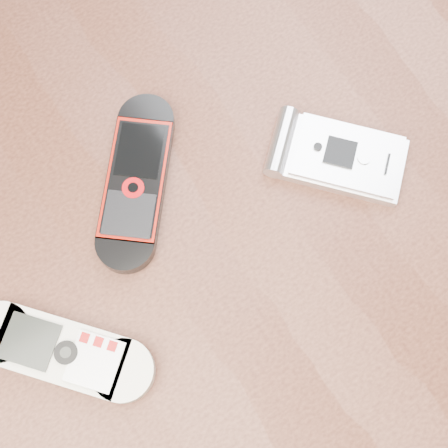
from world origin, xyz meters
TOP-DOWN VIEW (x-y plane):
  - ground at (0.00, 0.00)m, footprint 4.00×4.00m
  - table at (0.00, 0.00)m, footprint 1.20×0.80m
  - nokia_white at (-0.15, -0.01)m, footprint 0.12×0.14m
  - nokia_black_red at (-0.03, 0.07)m, footprint 0.13×0.14m
  - motorola_razr at (0.11, -0.01)m, footprint 0.12×0.12m

SIDE VIEW (x-z plane):
  - ground at x=0.00m, z-range 0.00..0.00m
  - table at x=0.00m, z-range 0.27..1.02m
  - nokia_black_red at x=-0.03m, z-range 0.75..0.76m
  - nokia_white at x=-0.15m, z-range 0.75..0.77m
  - motorola_razr at x=0.11m, z-range 0.75..0.77m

